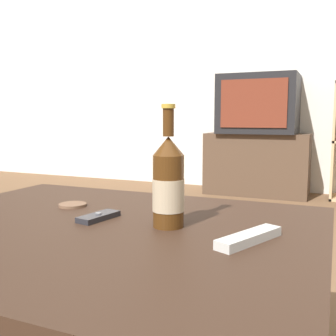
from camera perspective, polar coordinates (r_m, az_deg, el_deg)
back_wall at (r=3.90m, az=15.80°, el=16.08°), size 8.00×0.05×2.60m
coffee_table at (r=1.00m, az=-10.35°, el=-11.22°), size 1.06×0.85×0.42m
tv_stand at (r=3.62m, az=12.79°, el=0.57°), size 0.90×0.40×0.55m
television at (r=3.59m, az=13.01°, el=8.99°), size 0.67×0.49×0.51m
beer_bottle at (r=0.93m, az=0.05°, el=-2.26°), size 0.08×0.08×0.29m
cell_phone at (r=1.03m, az=-10.04°, el=-6.96°), size 0.07×0.13×0.02m
remote_control at (r=0.85m, az=11.71°, el=-9.88°), size 0.11×0.18×0.02m
coaster at (r=1.20m, az=-13.66°, el=-5.22°), size 0.08×0.08×0.01m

